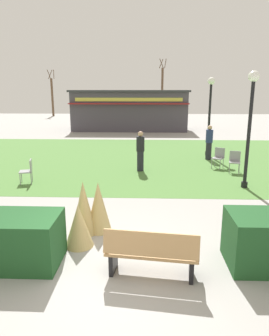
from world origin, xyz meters
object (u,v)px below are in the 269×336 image
object	(u,v)px
person_strolling	(209,142)
parked_car_center_slot	(164,114)
cafe_chair_east	(235,160)
cafe_chair_west	(219,156)
cafe_chair_center	(28,169)
lamppost_mid	(250,116)
tree_left_bg	(52,96)
lamppost_far	(210,107)
tree_right_bg	(162,91)
parked_car_west_slot	(122,114)
food_kiosk	(130,110)
person_standing	(140,151)
park_bench	(151,253)

from	to	relation	value
person_strolling	parked_car_center_slot	bearing A→B (deg)	-142.57
cafe_chair_east	person_strolling	xyz separation A→B (m)	(-0.60, 2.47, 0.33)
cafe_chair_west	cafe_chair_center	distance (m)	7.95
lamppost_mid	tree_left_bg	world-z (taller)	tree_left_bg
lamppost_far	person_strolling	distance (m)	2.01
lamppost_mid	tree_right_bg	size ratio (longest dim) A/B	0.56
tree_left_bg	tree_right_bg	distance (m)	14.20
cafe_chair_center	parked_car_west_slot	xyz separation A→B (m)	(1.53, 24.91, 0.12)
food_kiosk	parked_car_center_slot	xyz separation A→B (m)	(3.43, 8.72, -1.03)
lamppost_far	cafe_chair_west	size ratio (longest dim) A/B	4.46
cafe_chair_center	person_strolling	distance (m)	8.58
cafe_chair_east	parked_car_center_slot	world-z (taller)	parked_car_center_slot
tree_right_bg	parked_car_center_slot	bearing A→B (deg)	-89.59
tree_left_bg	person_standing	bearing A→B (deg)	-67.05
person_strolling	lamppost_far	bearing A→B (deg)	-153.96
food_kiosk	cafe_chair_center	xyz separation A→B (m)	(-2.91, -16.20, -1.15)
park_bench	lamppost_mid	bearing A→B (deg)	58.78
food_kiosk	parked_car_west_slot	distance (m)	8.89
food_kiosk	parked_car_west_slot	world-z (taller)	food_kiosk
cafe_chair_west	tree_right_bg	world-z (taller)	tree_right_bg
food_kiosk	tree_left_bg	world-z (taller)	tree_left_bg
parked_car_center_slot	cafe_chair_west	bearing A→B (deg)	-86.99
parked_car_center_slot	tree_right_bg	distance (m)	5.32
park_bench	cafe_chair_east	distance (m)	8.45
tree_left_bg	lamppost_far	bearing A→B (deg)	-58.03
parked_car_west_slot	parked_car_center_slot	size ratio (longest dim) A/B	1.01
food_kiosk	cafe_chair_west	distance (m)	14.39
cafe_chair_center	person_standing	world-z (taller)	person_standing
person_strolling	person_standing	bearing A→B (deg)	-20.26
person_standing	person_strolling	bearing A→B (deg)	-157.50
person_strolling	tree_right_bg	size ratio (longest dim) A/B	0.24
lamppost_far	parked_car_west_slot	bearing A→B (deg)	107.26
tree_left_bg	cafe_chair_west	bearing A→B (deg)	-60.86
park_bench	person_standing	world-z (taller)	person_standing
parked_car_center_slot	tree_left_bg	distance (m)	15.28
lamppost_mid	parked_car_west_slot	distance (m)	25.98
cafe_chair_center	parked_car_center_slot	xyz separation A→B (m)	(6.34, 24.92, 0.12)
lamppost_far	cafe_chair_west	distance (m)	3.47
person_strolling	park_bench	bearing A→B (deg)	18.07
lamppost_mid	parked_car_center_slot	bearing A→B (deg)	93.35
parked_car_center_slot	person_standing	bearing A→B (deg)	-95.61
park_bench	lamppost_far	bearing A→B (deg)	74.38
lamppost_far	cafe_chair_west	xyz separation A→B (m)	(-0.06, -2.84, -1.98)
park_bench	cafe_chair_center	xyz separation A→B (m)	(-4.43, 5.80, 0.05)
tree_left_bg	tree_right_bg	bearing A→B (deg)	-2.39
lamppost_mid	food_kiosk	world-z (taller)	lamppost_mid
lamppost_mid	parked_car_west_slot	world-z (taller)	lamppost_mid
park_bench	cafe_chair_east	xyz separation A→B (m)	(3.58, 7.65, 0.05)
person_strolling	parked_car_west_slot	world-z (taller)	person_strolling
person_standing	cafe_chair_center	bearing A→B (deg)	13.00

